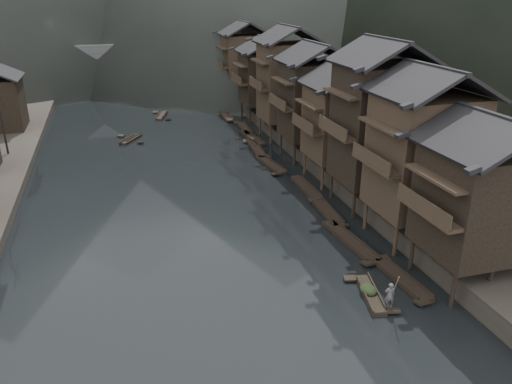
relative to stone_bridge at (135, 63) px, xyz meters
name	(u,v)px	position (x,y,z in m)	size (l,w,h in m)	color
water	(205,260)	(0.00, -72.00, -5.11)	(300.00, 300.00, 0.00)	black
right_bank	(367,107)	(35.00, -32.00, -4.21)	(40.00, 200.00, 1.80)	#2D2823
stilt_houses	(320,88)	(17.28, -52.69, 3.54)	(9.00, 67.60, 15.51)	black
moored_sampans	(271,158)	(12.15, -50.91, -4.91)	(3.06, 61.93, 0.47)	black
midriver_boats	(134,107)	(-1.81, -18.17, -4.91)	(9.51, 40.07, 0.45)	black
stone_bridge	(135,63)	(0.00, 0.00, 0.00)	(40.00, 6.00, 9.00)	#4C4C4F
hero_sampan	(370,294)	(9.75, -79.86, -4.91)	(1.98, 4.96, 0.43)	black
cargo_heap	(369,285)	(9.70, -79.64, -4.35)	(1.08, 1.41, 0.65)	black
boatman	(390,292)	(10.13, -81.54, -3.77)	(0.66, 0.43, 1.82)	#4C4C4E
bamboo_pole	(398,252)	(10.33, -81.54, -0.88)	(0.06, 0.06, 4.69)	#8C7A51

